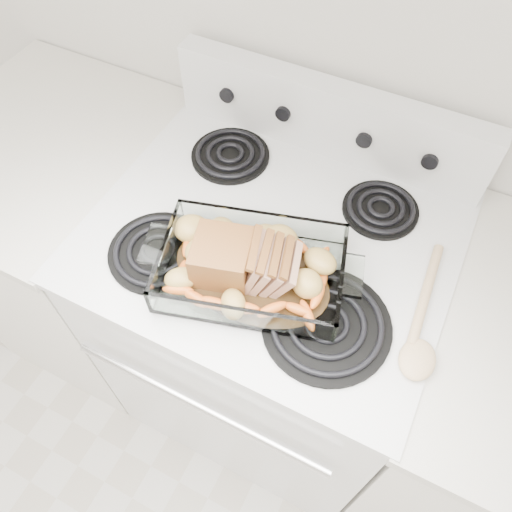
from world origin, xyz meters
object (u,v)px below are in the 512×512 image
at_px(pork_roast, 238,257).
at_px(electric_range, 269,325).
at_px(baking_dish, 251,272).
at_px(counter_right, 497,431).
at_px(counter_left, 86,246).

bearing_deg(pork_roast, electric_range, 104.04).
distance_m(electric_range, baking_dish, 0.50).
relative_size(electric_range, baking_dish, 3.14).
height_order(electric_range, pork_roast, electric_range).
bearing_deg(counter_right, electric_range, 179.90).
height_order(counter_left, counter_right, same).
distance_m(counter_left, pork_roast, 0.85).
height_order(counter_left, baking_dish, baking_dish).
distance_m(counter_left, counter_right, 1.33).
bearing_deg(baking_dish, electric_range, 80.51).
height_order(electric_range, counter_right, electric_range).
bearing_deg(baking_dish, counter_right, -4.56).
xyz_separation_m(counter_right, baking_dish, (-0.65, -0.13, 0.50)).
bearing_deg(pork_roast, counter_left, -170.73).
distance_m(counter_right, baking_dish, 0.83).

